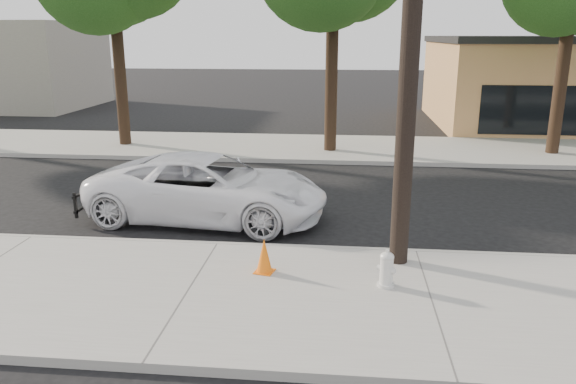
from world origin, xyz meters
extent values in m
plane|color=black|center=(0.00, 0.00, 0.00)|extent=(120.00, 120.00, 0.00)
cube|color=gray|center=(0.00, -4.30, 0.07)|extent=(90.00, 4.40, 0.15)
cube|color=gray|center=(0.00, 8.50, 0.07)|extent=(90.00, 5.00, 0.15)
cube|color=#9E9B93|center=(0.00, -2.10, 0.07)|extent=(90.00, 0.12, 0.16)
cylinder|color=black|center=(3.60, -2.70, 4.65)|extent=(0.34, 0.34, 9.00)
cylinder|color=black|center=(-6.00, 8.20, 2.28)|extent=(0.44, 0.44, 4.25)
cylinder|color=black|center=(2.00, 7.80, 2.53)|extent=(0.44, 0.44, 4.75)
cylinder|color=black|center=(10.00, 8.10, 2.35)|extent=(0.44, 0.44, 4.40)
imported|color=white|center=(-0.63, -0.17, 0.78)|extent=(5.82, 3.14, 1.55)
cylinder|color=silver|center=(3.30, -3.83, 0.18)|extent=(0.30, 0.30, 0.06)
cylinder|color=silver|center=(3.30, -3.83, 0.41)|extent=(0.22, 0.22, 0.51)
ellipsoid|color=silver|center=(3.30, -3.83, 0.68)|extent=(0.24, 0.24, 0.17)
cylinder|color=silver|center=(3.30, -3.83, 0.46)|extent=(0.33, 0.22, 0.10)
cylinder|color=silver|center=(3.30, -3.83, 0.46)|extent=(0.19, 0.21, 0.13)
cube|color=orange|center=(1.17, -3.46, 0.16)|extent=(0.39, 0.39, 0.02)
cone|color=orange|center=(1.17, -3.46, 0.47)|extent=(0.35, 0.35, 0.63)
camera|label=1|loc=(2.54, -12.68, 4.26)|focal=35.00mm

